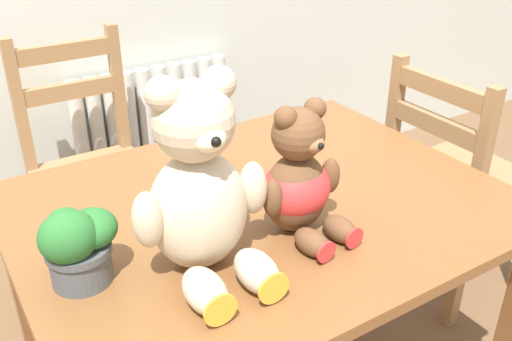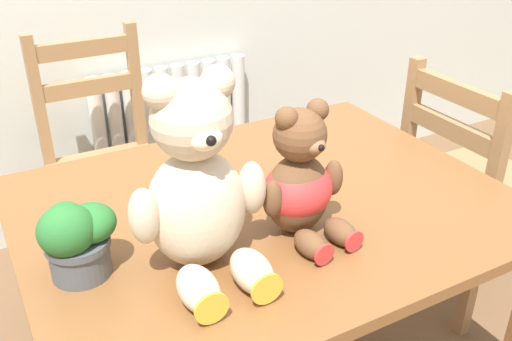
{
  "view_description": "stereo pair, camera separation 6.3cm",
  "coord_description": "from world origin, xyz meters",
  "views": [
    {
      "loc": [
        -0.67,
        -0.56,
        1.44
      ],
      "look_at": [
        -0.11,
        0.32,
        0.88
      ],
      "focal_mm": 40.0,
      "sensor_mm": 36.0,
      "label": 1
    },
    {
      "loc": [
        -0.61,
        -0.6,
        1.44
      ],
      "look_at": [
        -0.11,
        0.32,
        0.88
      ],
      "focal_mm": 40.0,
      "sensor_mm": 36.0,
      "label": 2
    }
  ],
  "objects": [
    {
      "name": "radiator",
      "position": [
        0.19,
        1.63,
        0.32
      ],
      "size": [
        0.73,
        0.1,
        0.7
      ],
      "color": "silver",
      "rests_on": "ground_plane"
    },
    {
      "name": "teddy_bear_right",
      "position": [
        0.0,
        0.32,
        0.83
      ],
      "size": [
        0.22,
        0.23,
        0.31
      ],
      "rotation": [
        0.0,
        0.0,
        3.24
      ],
      "color": "brown",
      "rests_on": "dining_table"
    },
    {
      "name": "potted_plant",
      "position": [
        -0.47,
        0.39,
        0.8
      ],
      "size": [
        0.16,
        0.14,
        0.18
      ],
      "color": "#4C5156",
      "rests_on": "dining_table"
    },
    {
      "name": "dining_table",
      "position": [
        0.0,
        0.46,
        0.61
      ],
      "size": [
        1.19,
        0.93,
        0.71
      ],
      "color": "brown",
      "rests_on": "ground_plane"
    },
    {
      "name": "teddy_bear_left",
      "position": [
        -0.24,
        0.31,
        0.89
      ],
      "size": [
        0.29,
        0.29,
        0.42
      ],
      "rotation": [
        0.0,
        0.0,
        3.13
      ],
      "color": "beige",
      "rests_on": "dining_table"
    },
    {
      "name": "wooden_chair_behind",
      "position": [
        -0.19,
        1.32,
        0.46
      ],
      "size": [
        0.4,
        0.43,
        0.95
      ],
      "rotation": [
        0.0,
        0.0,
        3.14
      ],
      "color": "#997047",
      "rests_on": "ground_plane"
    },
    {
      "name": "wooden_chair_side",
      "position": [
        0.89,
        0.57,
        0.46
      ],
      "size": [
        0.42,
        0.42,
        0.89
      ],
      "rotation": [
        0.0,
        0.0,
        -1.57
      ],
      "color": "#997047",
      "rests_on": "ground_plane"
    }
  ]
}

